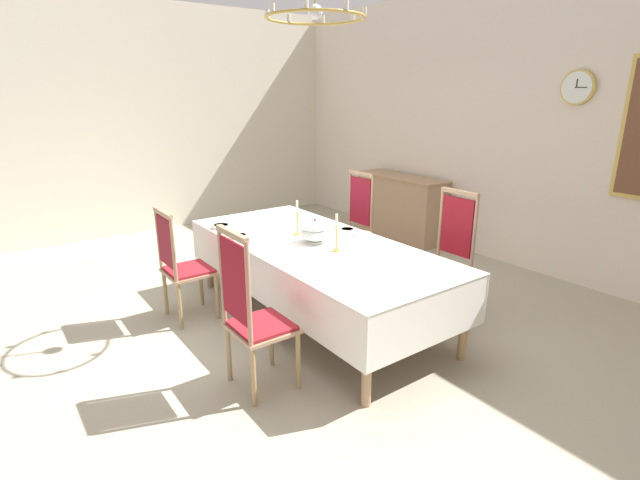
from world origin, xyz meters
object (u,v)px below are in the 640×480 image
(bowl_near_left, at_px, (239,236))
(bowl_far_left, at_px, (347,230))
(candlestick_east, at_px, (336,237))
(chair_north_b, at_px, (446,256))
(chandelier, at_px, (315,17))
(soup_tureen, at_px, (315,231))
(chair_south_b, at_px, (252,313))
(dining_table, at_px, (316,250))
(spoon_primary, at_px, (237,235))
(candlestick_west, at_px, (297,222))
(bowl_near_right, at_px, (221,226))
(bowl_far_right, at_px, (363,234))
(spoon_secondary, at_px, (218,225))
(chair_south_a, at_px, (182,264))
(sideboard, at_px, (400,207))
(chair_north_a, at_px, (352,225))
(mounted_clock, at_px, (578,87))

(bowl_near_left, height_order, bowl_far_left, bowl_near_left)
(candlestick_east, bearing_deg, chair_north_b, 70.38)
(chair_north_b, xyz_separation_m, chandelier, (-0.67, -1.02, 2.04))
(soup_tureen, xyz_separation_m, candlestick_east, (0.32, -0.00, 0.02))
(chair_south_b, bearing_deg, dining_table, 123.18)
(soup_tureen, relative_size, spoon_primary, 1.59)
(soup_tureen, height_order, bowl_far_left, soup_tureen)
(candlestick_west, xyz_separation_m, bowl_near_right, (-0.65, -0.49, -0.11))
(bowl_far_right, height_order, spoon_secondary, bowl_far_right)
(chair_south_a, relative_size, sideboard, 0.74)
(chair_north_b, bearing_deg, chair_south_b, 90.00)
(chair_south_a, xyz_separation_m, chair_north_b, (1.37, 2.03, 0.05))
(chair_south_a, relative_size, bowl_far_left, 7.51)
(spoon_primary, distance_m, sideboard, 3.14)
(chair_south_b, bearing_deg, chandelier, 123.18)
(spoon_secondary, bearing_deg, chair_south_b, -23.53)
(soup_tureen, relative_size, sideboard, 0.20)
(chair_north_a, xyz_separation_m, bowl_far_right, (0.81, -0.54, 0.17))
(chair_south_a, distance_m, spoon_secondary, 0.69)
(mounted_clock, distance_m, chandelier, 2.94)
(chair_north_b, relative_size, spoon_primary, 6.79)
(bowl_far_right, bearing_deg, spoon_secondary, -141.02)
(sideboard, distance_m, chandelier, 3.65)
(bowl_far_left, bearing_deg, sideboard, 122.71)
(chair_north_b, distance_m, bowl_near_right, 2.22)
(spoon_secondary, xyz_separation_m, sideboard, (-0.38, 3.01, -0.30))
(dining_table, distance_m, spoon_secondary, 1.17)
(dining_table, relative_size, spoon_primary, 15.79)
(chair_north_b, height_order, chandelier, chandelier)
(chair_south_a, distance_m, chair_north_a, 2.03)
(chair_north_b, distance_m, bowl_near_left, 1.95)
(dining_table, xyz_separation_m, chair_north_b, (0.67, 1.02, -0.08))
(chair_north_b, xyz_separation_m, bowl_far_right, (-0.57, -0.54, 0.17))
(chair_south_b, height_order, chandelier, chandelier)
(chair_south_a, relative_size, spoon_secondary, 6.00)
(dining_table, distance_m, bowl_far_left, 0.48)
(bowl_near_left, height_order, chandelier, chandelier)
(candlestick_east, distance_m, sideboard, 3.13)
(dining_table, height_order, chair_north_a, chair_north_a)
(sideboard, bearing_deg, chair_north_a, 116.06)
(soup_tureen, height_order, spoon_secondary, soup_tureen)
(soup_tureen, relative_size, bowl_far_right, 1.72)
(chair_south_b, height_order, candlestick_east, chair_south_b)
(chair_north_b, bearing_deg, candlestick_east, 70.38)
(soup_tureen, relative_size, candlestick_west, 0.84)
(chair_south_b, relative_size, mounted_clock, 3.39)
(candlestick_west, distance_m, spoon_primary, 0.59)
(soup_tureen, height_order, candlestick_west, candlestick_west)
(chair_north_a, height_order, candlestick_east, chair_north_a)
(dining_table, distance_m, chair_north_a, 1.24)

